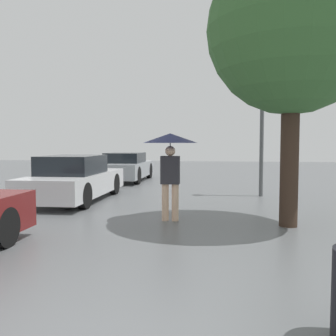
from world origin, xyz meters
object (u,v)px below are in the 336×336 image
(pedestrian, at_px, (170,149))
(street_lamp, at_px, (262,102))
(parked_car_middle, at_px, (75,179))
(parked_car_farthest, at_px, (126,167))
(tree, at_px, (292,30))

(pedestrian, distance_m, street_lamp, 4.61)
(pedestrian, bearing_deg, parked_car_middle, 141.34)
(parked_car_farthest, relative_size, street_lamp, 1.02)
(pedestrian, distance_m, tree, 3.16)
(parked_car_farthest, bearing_deg, tree, -57.49)
(tree, relative_size, street_lamp, 1.29)
(street_lamp, bearing_deg, tree, -89.42)
(tree, xyz_separation_m, street_lamp, (-0.04, 4.04, -0.87))
(pedestrian, xyz_separation_m, parked_car_farthest, (-2.79, 7.73, -0.88))
(parked_car_middle, xyz_separation_m, tree, (5.18, -2.55, 3.05))
(parked_car_farthest, distance_m, street_lamp, 6.73)
(tree, bearing_deg, parked_car_middle, 153.79)
(parked_car_farthest, xyz_separation_m, tree, (5.07, -7.95, 3.06))
(parked_car_middle, relative_size, parked_car_farthest, 1.03)
(pedestrian, xyz_separation_m, tree, (2.27, -0.22, 2.18))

